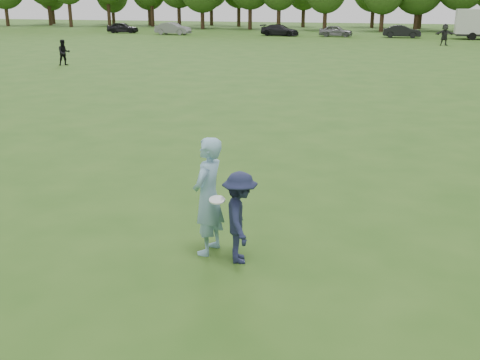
{
  "coord_description": "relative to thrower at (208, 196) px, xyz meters",
  "views": [
    {
      "loc": [
        1.89,
        -8.04,
        4.34
      ],
      "look_at": [
        -0.89,
        1.54,
        1.1
      ],
      "focal_mm": 42.0,
      "sensor_mm": 36.0,
      "label": 1
    }
  ],
  "objects": [
    {
      "name": "player_far_a",
      "position": [
        -19.0,
        24.98,
        -0.2
      ],
      "size": [
        1.04,
        1.05,
        1.71
      ],
      "primitive_type": "imported",
      "rotation": [
        0.0,
        0.0,
        0.8
      ],
      "color": "black",
      "rests_on": "ground"
    },
    {
      "name": "defender",
      "position": [
        0.63,
        -0.2,
        -0.25
      ],
      "size": [
        0.91,
        1.18,
        1.6
      ],
      "primitive_type": "imported",
      "rotation": [
        0.0,
        0.0,
        1.92
      ],
      "color": "#1A203B",
      "rests_on": "ground"
    },
    {
      "name": "player_far_d",
      "position": [
        6.52,
        49.87,
        -0.04
      ],
      "size": [
        1.96,
        0.98,
        2.02
      ],
      "primitive_type": "imported",
      "rotation": [
        0.0,
        0.0,
        0.22
      ],
      "color": "#2A2A2A",
      "rests_on": "ground"
    },
    {
      "name": "car_f",
      "position": [
        2.47,
        60.09,
        -0.36
      ],
      "size": [
        4.25,
        1.52,
        1.4
      ],
      "primitive_type": "imported",
      "rotation": [
        0.0,
        0.0,
        1.58
      ],
      "color": "black",
      "rests_on": "ground"
    },
    {
      "name": "thrower",
      "position": [
        0.0,
        0.0,
        0.0
      ],
      "size": [
        0.6,
        0.83,
        2.11
      ],
      "primitive_type": "imported",
      "rotation": [
        0.0,
        0.0,
        -1.7
      ],
      "color": "#7EABC4",
      "rests_on": "ground"
    },
    {
      "name": "car_a",
      "position": [
        -32.59,
        59.56,
        -0.37
      ],
      "size": [
        4.18,
        2.08,
        1.37
      ],
      "primitive_type": "imported",
      "rotation": [
        0.0,
        0.0,
        1.69
      ],
      "color": "black",
      "rests_on": "ground"
    },
    {
      "name": "car_d",
      "position": [
        -11.68,
        59.51,
        -0.38
      ],
      "size": [
        4.82,
        2.46,
        1.34
      ],
      "primitive_type": "imported",
      "rotation": [
        0.0,
        0.0,
        1.44
      ],
      "color": "black",
      "rests_on": "ground"
    },
    {
      "name": "ground",
      "position": [
        1.2,
        -0.64,
        -1.05
      ],
      "size": [
        200.0,
        200.0,
        0.0
      ],
      "primitive_type": "plane",
      "color": "#284F16",
      "rests_on": "ground"
    },
    {
      "name": "disc_in_play",
      "position": [
        0.27,
        -0.32,
        0.07
      ],
      "size": [
        0.3,
        0.3,
        0.09
      ],
      "color": "white",
      "rests_on": "ground"
    },
    {
      "name": "car_e",
      "position": [
        -5.01,
        59.77,
        -0.39
      ],
      "size": [
        3.92,
        1.65,
        1.33
      ],
      "primitive_type": "imported",
      "rotation": [
        0.0,
        0.0,
        1.55
      ],
      "color": "slate",
      "rests_on": "ground"
    },
    {
      "name": "car_b",
      "position": [
        -24.94,
        58.1,
        -0.32
      ],
      "size": [
        4.54,
        1.86,
        1.46
      ],
      "primitive_type": "imported",
      "rotation": [
        0.0,
        0.0,
        1.5
      ],
      "color": "slate",
      "rests_on": "ground"
    }
  ]
}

